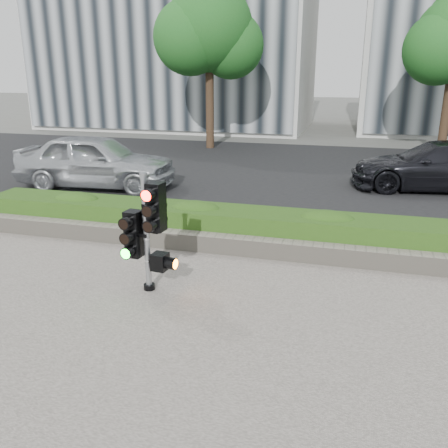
% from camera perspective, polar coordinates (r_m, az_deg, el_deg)
% --- Properties ---
extents(ground, '(120.00, 120.00, 0.00)m').
position_cam_1_polar(ground, '(7.55, -0.86, -8.99)').
color(ground, '#51514C').
rests_on(ground, ground).
extents(sidewalk, '(16.00, 11.00, 0.03)m').
position_cam_1_polar(sidewalk, '(5.56, -8.48, -20.14)').
color(sidewalk, '#9E9389').
rests_on(sidewalk, ground).
extents(road, '(60.00, 13.00, 0.02)m').
position_cam_1_polar(road, '(16.92, 8.62, 6.16)').
color(road, black).
rests_on(road, ground).
extents(curb, '(60.00, 0.25, 0.12)m').
position_cam_1_polar(curb, '(10.36, 3.97, -1.01)').
color(curb, gray).
rests_on(curb, ground).
extents(stone_wall, '(12.00, 0.32, 0.34)m').
position_cam_1_polar(stone_wall, '(9.16, 2.43, -2.65)').
color(stone_wall, gray).
rests_on(stone_wall, sidewalk).
extents(hedge, '(12.00, 1.00, 0.68)m').
position_cam_1_polar(hedge, '(9.70, 3.31, -0.40)').
color(hedge, '#4C8127').
rests_on(hedge, sidewalk).
extents(tree_left, '(4.61, 4.03, 7.34)m').
position_cam_1_polar(tree_left, '(22.03, -1.80, 22.23)').
color(tree_left, black).
rests_on(tree_left, ground).
extents(traffic_signal, '(0.68, 0.52, 1.93)m').
position_cam_1_polar(traffic_signal, '(7.50, -9.07, -0.34)').
color(traffic_signal, black).
rests_on(traffic_signal, sidewalk).
extents(car_silver, '(4.89, 2.29, 1.62)m').
position_cam_1_polar(car_silver, '(14.89, -15.16, 7.35)').
color(car_silver, silver).
rests_on(car_silver, road).
extents(car_dark, '(5.13, 2.53, 1.43)m').
position_cam_1_polar(car_dark, '(15.46, 24.33, 6.40)').
color(car_dark, black).
rests_on(car_dark, road).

